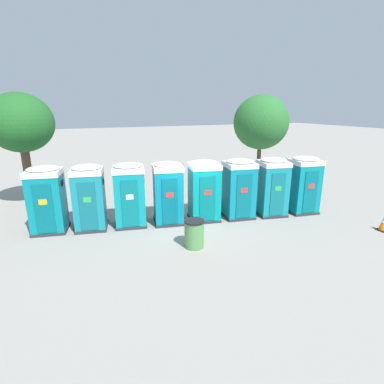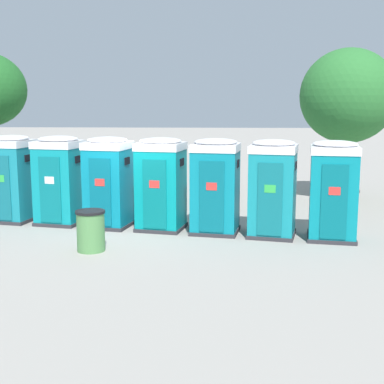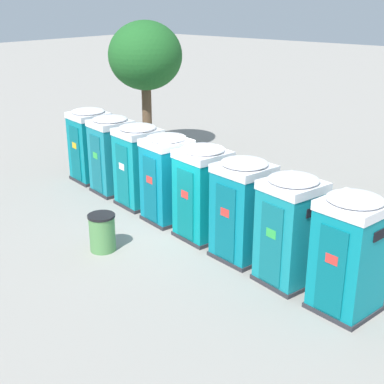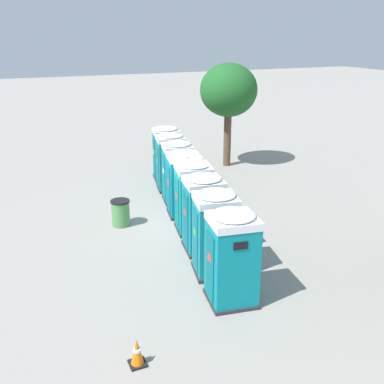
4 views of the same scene
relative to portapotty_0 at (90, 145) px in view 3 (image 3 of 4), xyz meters
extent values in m
plane|color=gray|center=(5.19, -1.25, -1.28)|extent=(120.00, 120.00, 0.00)
cube|color=#2D2D33|center=(0.00, 0.01, -1.23)|extent=(1.44, 1.41, 0.10)
cube|color=#097E8A|center=(0.00, 0.01, -0.13)|extent=(1.38, 1.35, 2.10)
cube|color=#07626C|center=(-0.11, -0.57, -0.21)|extent=(0.64, 0.16, 1.85)
cube|color=yellow|center=(-0.12, -0.59, 0.07)|extent=(0.28, 0.06, 0.20)
cube|color=black|center=(0.59, -0.11, 0.60)|extent=(0.09, 0.36, 0.20)
cube|color=white|center=(0.00, 0.01, 1.02)|extent=(1.42, 1.39, 0.20)
ellipsoid|color=white|center=(0.00, 0.01, 1.17)|extent=(1.35, 1.32, 0.18)
cube|color=#2D2D33|center=(1.49, -0.33, -1.23)|extent=(1.39, 1.41, 0.10)
cube|color=teal|center=(1.49, -0.33, -0.13)|extent=(1.32, 1.34, 2.10)
cube|color=#116572|center=(1.37, -0.91, -0.21)|extent=(0.61, 0.15, 1.85)
cube|color=green|center=(1.36, -0.92, 0.07)|extent=(0.28, 0.06, 0.20)
cube|color=black|center=(2.04, -0.45, 0.60)|extent=(0.10, 0.36, 0.20)
cube|color=white|center=(1.49, -0.33, 1.02)|extent=(1.36, 1.38, 0.20)
ellipsoid|color=white|center=(1.49, -0.33, 1.17)|extent=(1.30, 1.32, 0.18)
cube|color=#2D2D33|center=(2.99, -0.60, -1.23)|extent=(1.43, 1.41, 0.10)
cube|color=#0D8D96|center=(2.99, -0.60, -0.13)|extent=(1.36, 1.34, 2.10)
cube|color=#0A6E75|center=(2.87, -1.17, -0.21)|extent=(0.63, 0.15, 1.85)
cube|color=white|center=(2.87, -1.19, 0.07)|extent=(0.28, 0.06, 0.20)
cube|color=black|center=(3.57, -0.71, 0.60)|extent=(0.09, 0.36, 0.20)
cube|color=white|center=(2.99, -0.60, 1.02)|extent=(1.40, 1.38, 0.20)
ellipsoid|color=white|center=(2.99, -0.60, 1.17)|extent=(1.33, 1.32, 0.18)
cube|color=#2D2D33|center=(4.47, -0.94, -1.23)|extent=(1.38, 1.41, 0.10)
cube|color=#097C96|center=(4.47, -0.94, -0.13)|extent=(1.32, 1.34, 2.10)
cube|color=#076175|center=(4.36, -1.51, -0.21)|extent=(0.61, 0.15, 1.85)
cube|color=red|center=(4.35, -1.53, 0.07)|extent=(0.28, 0.06, 0.20)
cube|color=black|center=(5.03, -1.05, 0.60)|extent=(0.10, 0.36, 0.20)
cube|color=white|center=(4.47, -0.94, 1.02)|extent=(1.36, 1.38, 0.20)
ellipsoid|color=white|center=(4.47, -0.94, 1.17)|extent=(1.29, 1.31, 0.18)
cube|color=#2D2D33|center=(5.97, -1.19, -1.23)|extent=(1.44, 1.41, 0.10)
cube|color=#078D92|center=(5.97, -1.19, -0.13)|extent=(1.37, 1.35, 2.10)
cube|color=#076E72|center=(5.86, -1.77, -0.21)|extent=(0.64, 0.16, 1.85)
cube|color=red|center=(5.86, -1.78, 0.07)|extent=(0.28, 0.06, 0.20)
cube|color=black|center=(6.56, -1.31, 0.60)|extent=(0.09, 0.36, 0.20)
cube|color=white|center=(5.97, -1.19, 1.02)|extent=(1.41, 1.39, 0.20)
ellipsoid|color=white|center=(5.97, -1.19, 1.17)|extent=(1.34, 1.32, 0.18)
cube|color=#2D2D33|center=(7.47, -1.50, -1.23)|extent=(1.42, 1.38, 0.10)
cube|color=#0B7D90|center=(7.47, -1.50, -0.13)|extent=(1.35, 1.32, 2.10)
cube|color=#086170|center=(7.37, -2.07, -0.21)|extent=(0.64, 0.14, 1.85)
cube|color=red|center=(7.37, -2.09, 0.07)|extent=(0.28, 0.05, 0.20)
cube|color=black|center=(8.06, -1.60, 0.60)|extent=(0.08, 0.36, 0.20)
cube|color=white|center=(7.47, -1.50, 1.02)|extent=(1.39, 1.36, 0.20)
ellipsoid|color=white|center=(7.47, -1.50, 1.17)|extent=(1.32, 1.29, 0.18)
cube|color=#2D2D33|center=(8.96, -1.81, -1.23)|extent=(1.42, 1.43, 0.10)
cube|color=teal|center=(8.96, -1.81, -0.13)|extent=(1.35, 1.36, 2.10)
cube|color=#0E6872|center=(8.83, -2.38, -0.21)|extent=(0.61, 0.16, 1.85)
cube|color=green|center=(8.83, -2.40, 0.07)|extent=(0.28, 0.07, 0.20)
cube|color=black|center=(9.52, -1.94, 0.60)|extent=(0.10, 0.36, 0.20)
cube|color=white|center=(8.96, -1.81, 1.02)|extent=(1.39, 1.40, 0.20)
ellipsoid|color=white|center=(8.96, -1.81, 1.17)|extent=(1.32, 1.33, 0.18)
cube|color=#2D2D33|center=(10.46, -2.08, -1.23)|extent=(1.38, 1.37, 0.10)
cube|color=#097F8D|center=(10.46, -2.08, -0.13)|extent=(1.32, 1.31, 2.10)
cube|color=#07636E|center=(10.36, -2.65, -0.21)|extent=(0.63, 0.13, 1.85)
cube|color=red|center=(10.36, -2.67, 0.07)|extent=(0.28, 0.05, 0.20)
cube|color=black|center=(11.04, -2.17, 0.60)|extent=(0.08, 0.36, 0.20)
cube|color=white|center=(10.46, -2.08, 1.02)|extent=(1.36, 1.35, 0.20)
ellipsoid|color=white|center=(10.46, -2.08, 1.17)|extent=(1.29, 1.28, 0.18)
cylinder|color=brown|center=(-0.89, 3.73, 0.32)|extent=(0.39, 0.39, 3.20)
ellipsoid|color=#1E5B23|center=(-0.89, 3.73, 2.65)|extent=(2.89, 2.89, 2.67)
cylinder|color=#518C4C|center=(4.54, -3.46, -0.83)|extent=(0.66, 0.66, 0.91)
cylinder|color=black|center=(4.54, -3.46, -0.34)|extent=(0.70, 0.70, 0.06)
camera|label=1|loc=(0.78, -12.03, 3.36)|focal=28.00mm
camera|label=2|loc=(7.50, -15.60, 2.20)|focal=50.00mm
camera|label=3|loc=(14.21, -11.47, 4.86)|focal=50.00mm
camera|label=4|loc=(19.44, -7.08, 5.44)|focal=42.00mm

